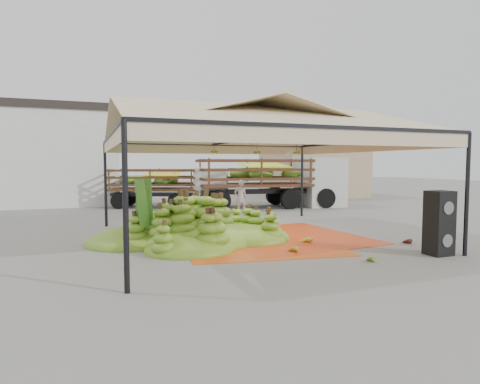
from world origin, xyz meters
name	(u,v)px	position (x,y,z in m)	size (l,w,h in m)	color
ground	(251,238)	(0.00, 0.00, 0.00)	(90.00, 90.00, 0.00)	slate
canopy_tent	(252,128)	(0.00, 0.00, 3.30)	(8.10, 8.10, 4.00)	black
building_tan	(313,166)	(10.00, 13.00, 2.07)	(6.30, 5.30, 4.10)	tan
tarp_left	(260,244)	(-0.14, -0.92, 0.01)	(4.11, 3.92, 0.01)	#D85414
tarp_right	(287,237)	(1.08, -0.24, 0.01)	(4.29, 4.51, 0.01)	red
banana_heap	(196,219)	(-1.71, 0.06, 0.65)	(6.05, 4.97, 1.30)	#57801A
hand_yellow_a	(291,249)	(0.18, -2.19, 0.11)	(0.47, 0.38, 0.21)	gold
hand_yellow_b	(306,240)	(1.16, -1.28, 0.11)	(0.47, 0.39, 0.21)	#AF9A23
hand_red_a	(445,250)	(3.70, -3.70, 0.09)	(0.42, 0.34, 0.19)	#5A1F14
hand_red_b	(406,240)	(3.70, -2.37, 0.10)	(0.45, 0.37, 0.20)	#5A1B14
hand_green	(368,258)	(1.36, -3.70, 0.09)	(0.40, 0.33, 0.18)	#547B19
hanging_bunches	(257,153)	(0.75, 1.33, 2.62)	(3.24, 0.24, 0.20)	#506F17
speaker_stack	(439,223)	(3.46, -3.70, 0.79)	(0.58, 0.51, 1.59)	black
banana_leaves	(153,246)	(-2.96, -0.08, 0.00)	(0.96, 1.36, 3.70)	#246A1C
vendor	(240,198)	(1.58, 5.06, 0.78)	(0.57, 0.37, 1.56)	gray
truck_left	(174,183)	(-0.40, 9.52, 1.26)	(6.30, 4.16, 2.05)	#51341B
truck_right	(277,177)	(4.64, 7.74, 1.59)	(7.73, 3.32, 2.57)	#512C1B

